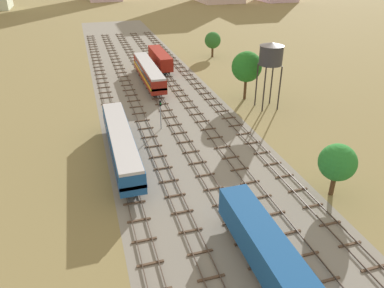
{
  "coord_description": "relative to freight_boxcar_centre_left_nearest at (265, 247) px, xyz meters",
  "views": [
    {
      "loc": [
        -12.22,
        -3.53,
        24.07
      ],
      "look_at": [
        0.0,
        37.03,
        1.5
      ],
      "focal_mm": 34.08,
      "sensor_mm": 36.0,
      "label": 1
    }
  ],
  "objects": [
    {
      "name": "lineside_tree_1",
      "position": [
        19.45,
        67.35,
        1.71
      ],
      "size": [
        4.03,
        4.03,
        6.2
      ],
      "color": "#4C331E",
      "rests_on": "ground"
    },
    {
      "name": "water_tower",
      "position": [
        17.0,
        32.78,
        6.7
      ],
      "size": [
        4.0,
        4.0,
        11.11
      ],
      "color": "#2D2826",
      "rests_on": "ground"
    },
    {
      "name": "freight_boxcar_centre_left_nearest",
      "position": [
        0.0,
        0.0,
        0.0
      ],
      "size": [
        2.87,
        14.0,
        3.6
      ],
      "color": "#194C8C",
      "rests_on": "ground"
    },
    {
      "name": "diesel_railcar_centre_left_mid",
      "position": [
        -0.01,
        50.83,
        0.15
      ],
      "size": [
        2.96,
        20.5,
        3.8
      ],
      "color": "maroon",
      "rests_on": "ground"
    },
    {
      "name": "diesel_railcar_far_left_near",
      "position": [
        -9.06,
        21.89,
        0.15
      ],
      "size": [
        2.96,
        20.5,
        3.8
      ],
      "color": "#194C8C",
      "rests_on": "ground"
    },
    {
      "name": "track_centre",
      "position": [
        4.52,
        40.73,
        -2.31
      ],
      "size": [
        2.4,
        126.0,
        0.29
      ],
      "color": "#47382D",
      "rests_on": "ground"
    },
    {
      "name": "track_left",
      "position": [
        -4.53,
        40.73,
        -2.31
      ],
      "size": [
        2.4,
        126.0,
        0.29
      ],
      "color": "#47382D",
      "rests_on": "ground"
    },
    {
      "name": "lineside_tree_2",
      "position": [
        15.1,
        37.57,
        3.53
      ],
      "size": [
        5.34,
        5.34,
        8.68
      ],
      "color": "#4C331E",
      "rests_on": "ground"
    },
    {
      "name": "track_centre_right",
      "position": [
        9.05,
        40.73,
        -2.31
      ],
      "size": [
        2.4,
        126.0,
        0.29
      ],
      "color": "#47382D",
      "rests_on": "ground"
    },
    {
      "name": "freight_boxcar_centre_midfar",
      "position": [
        4.53,
        60.98,
        0.0
      ],
      "size": [
        2.87,
        14.0,
        3.6
      ],
      "color": "maroon",
      "rests_on": "ground"
    },
    {
      "name": "track_centre_left",
      "position": [
        -0.01,
        40.73,
        -2.31
      ],
      "size": [
        2.4,
        126.0,
        0.29
      ],
      "color": "#47382D",
      "rests_on": "ground"
    },
    {
      "name": "lineside_tree_0",
      "position": [
        12.2,
        7.57,
        1.67
      ],
      "size": [
        4.05,
        4.05,
        6.17
      ],
      "color": "#4C331E",
      "rests_on": "ground"
    },
    {
      "name": "ground_plane",
      "position": [
        -0.01,
        39.73,
        -2.45
      ],
      "size": [
        480.0,
        480.0,
        0.0
      ],
      "primitive_type": "plane",
      "color": "olive"
    },
    {
      "name": "ballast_bed",
      "position": [
        -0.01,
        39.73,
        -2.45
      ],
      "size": [
        22.1,
        176.0,
        0.01
      ],
      "primitive_type": "cube",
      "color": "gray",
      "rests_on": "ground"
    },
    {
      "name": "track_far_left",
      "position": [
        -9.06,
        40.73,
        -2.31
      ],
      "size": [
        2.4,
        126.0,
        0.29
      ],
      "color": "#47382D",
      "rests_on": "ground"
    },
    {
      "name": "signal_post_nearest",
      "position": [
        -2.27,
        29.5,
        0.59
      ],
      "size": [
        0.28,
        0.47,
        4.73
      ],
      "color": "gray",
      "rests_on": "ground"
    }
  ]
}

